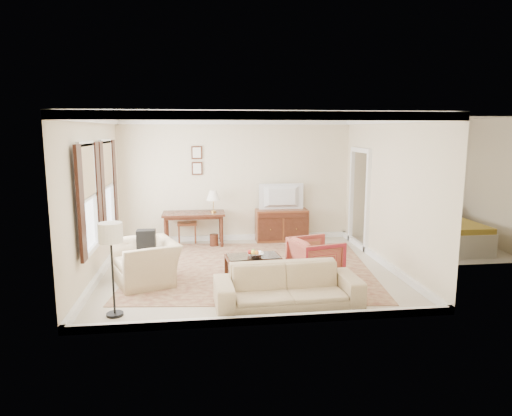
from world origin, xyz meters
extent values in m
cube|color=beige|center=(0.00, 0.00, 0.00)|extent=(5.50, 5.00, 0.01)
cube|color=white|center=(0.00, 0.00, 2.90)|extent=(5.50, 5.00, 0.01)
cube|color=beige|center=(0.00, 2.50, 1.45)|extent=(5.50, 0.01, 2.90)
cube|color=beige|center=(0.00, -2.50, 1.45)|extent=(5.50, 0.01, 2.90)
cube|color=beige|center=(-2.75, 0.00, 1.45)|extent=(0.01, 5.00, 2.90)
cube|color=beige|center=(2.75, 0.00, 1.45)|extent=(0.01, 5.00, 2.90)
cube|color=beige|center=(4.25, 1.15, 0.00)|extent=(3.00, 2.70, 0.01)
cube|color=beige|center=(5.75, 1.15, 1.45)|extent=(0.01, 2.70, 2.90)
cube|color=maroon|center=(0.08, 0.08, 0.01)|extent=(4.90, 4.34, 0.01)
cube|color=#4C2315|center=(-1.03, 2.05, 0.75)|extent=(1.41, 0.71, 0.05)
cylinder|color=#4C2315|center=(-1.65, 1.77, 0.36)|extent=(0.07, 0.07, 0.72)
cylinder|color=#4C2315|center=(-0.40, 1.77, 0.36)|extent=(0.07, 0.07, 0.72)
cylinder|color=#4C2315|center=(-1.65, 2.32, 0.36)|extent=(0.07, 0.07, 0.72)
cylinder|color=#4C2315|center=(-0.40, 2.32, 0.36)|extent=(0.07, 0.07, 0.72)
cube|color=brown|center=(1.06, 2.23, 0.38)|extent=(1.24, 0.48, 0.76)
imported|color=black|center=(1.06, 2.21, 1.27)|extent=(1.02, 0.59, 0.13)
cube|color=#4C2315|center=(0.05, -0.47, 0.37)|extent=(1.02, 0.65, 0.04)
cube|color=silver|center=(0.05, -0.47, 0.41)|extent=(0.96, 0.59, 0.01)
cube|color=silver|center=(0.05, -0.47, 0.14)|extent=(0.93, 0.57, 0.02)
cube|color=#4C2315|center=(-0.38, -0.76, 0.19)|extent=(0.06, 0.06, 0.37)
cube|color=#4C2315|center=(0.53, -0.68, 0.19)|extent=(0.06, 0.06, 0.37)
cube|color=#4C2315|center=(-0.42, -0.25, 0.19)|extent=(0.06, 0.06, 0.37)
cube|color=#4C2315|center=(0.49, -0.17, 0.19)|extent=(0.06, 0.06, 0.37)
imported|color=silver|center=(0.08, -0.54, 0.47)|extent=(0.42, 0.42, 0.10)
imported|color=brown|center=(-0.19, -0.39, 0.16)|extent=(0.28, 0.05, 0.38)
imported|color=brown|center=(0.16, -0.44, 0.16)|extent=(0.27, 0.13, 0.38)
imported|color=maroon|center=(1.15, -0.66, 0.41)|extent=(0.92, 0.96, 0.82)
imported|color=#CEBA8B|center=(-1.83, -0.49, 0.50)|extent=(1.11, 1.33, 1.00)
cube|color=black|center=(-1.83, -0.38, 0.75)|extent=(0.33, 0.38, 0.40)
imported|color=#CEBA8B|center=(0.40, -1.90, 0.43)|extent=(2.20, 0.72, 0.85)
cylinder|color=black|center=(-2.14, -1.91, 0.02)|extent=(0.24, 0.24, 0.04)
cylinder|color=black|center=(-2.14, -1.91, 0.59)|extent=(0.03, 0.03, 1.15)
cylinder|color=silver|center=(-2.14, -1.91, 1.23)|extent=(0.34, 0.34, 0.28)
camera|label=1|loc=(-0.89, -8.35, 2.65)|focal=32.00mm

